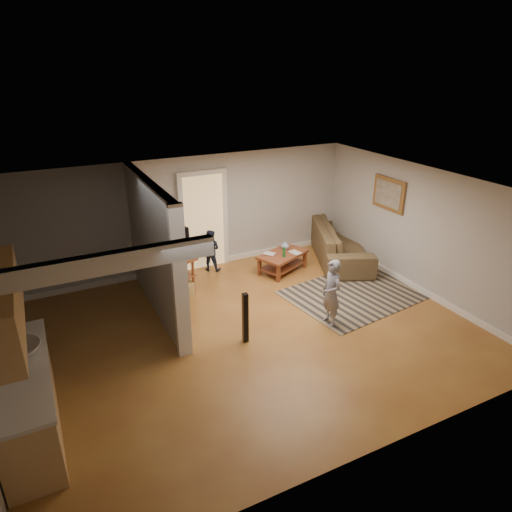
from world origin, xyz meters
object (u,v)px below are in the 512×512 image
(sofa, at_px, (338,257))
(coffee_table, at_px, (283,257))
(speaker_left, at_px, (245,318))
(child, at_px, (329,323))
(speaker_right, at_px, (168,288))
(toddler, at_px, (211,270))
(toy_basket, at_px, (183,288))
(tv_console, at_px, (169,255))

(sofa, xyz_separation_m, coffee_table, (-1.57, -0.07, 0.34))
(sofa, distance_m, coffee_table, 1.61)
(speaker_left, relative_size, child, 0.73)
(speaker_right, bearing_deg, coffee_table, -8.19)
(coffee_table, bearing_deg, toddler, 151.22)
(toddler, bearing_deg, toy_basket, 79.08)
(coffee_table, xyz_separation_m, tv_console, (-2.47, 0.27, 0.41))
(coffee_table, height_order, speaker_right, speaker_right)
(coffee_table, bearing_deg, speaker_left, -132.00)
(toy_basket, relative_size, child, 0.38)
(toddler, bearing_deg, child, 144.24)
(speaker_left, distance_m, toy_basket, 2.07)
(sofa, height_order, toy_basket, toy_basket)
(sofa, height_order, child, child)
(speaker_left, xyz_separation_m, toy_basket, (-0.42, 2.01, -0.28))
(sofa, distance_m, child, 3.04)
(toy_basket, bearing_deg, speaker_right, -134.62)
(speaker_left, height_order, toddler, speaker_left)
(coffee_table, height_order, child, coffee_table)
(tv_console, distance_m, speaker_right, 0.89)
(sofa, xyz_separation_m, speaker_right, (-4.30, -0.60, 0.45))
(coffee_table, relative_size, speaker_left, 1.42)
(toddler, bearing_deg, coffee_table, -173.59)
(sofa, height_order, speaker_left, speaker_left)
(child, distance_m, toddler, 3.24)
(sofa, relative_size, toddler, 2.86)
(coffee_table, bearing_deg, toy_basket, -176.94)
(sofa, bearing_deg, toy_basket, 116.57)
(toy_basket, bearing_deg, child, -47.50)
(tv_console, bearing_deg, coffee_table, -25.48)
(coffee_table, xyz_separation_m, child, (-0.34, -2.30, -0.34))
(speaker_right, bearing_deg, child, -55.63)
(coffee_table, bearing_deg, tv_console, 173.80)
(speaker_left, distance_m, speaker_right, 1.80)
(speaker_left, distance_m, toddler, 2.98)
(sofa, relative_size, tv_console, 1.92)
(coffee_table, distance_m, tv_console, 2.51)
(speaker_right, bearing_deg, speaker_left, -82.17)
(speaker_right, distance_m, child, 3.00)
(tv_console, distance_m, toddler, 1.39)
(child, bearing_deg, coffee_table, 174.53)
(toy_basket, height_order, toddler, toddler)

